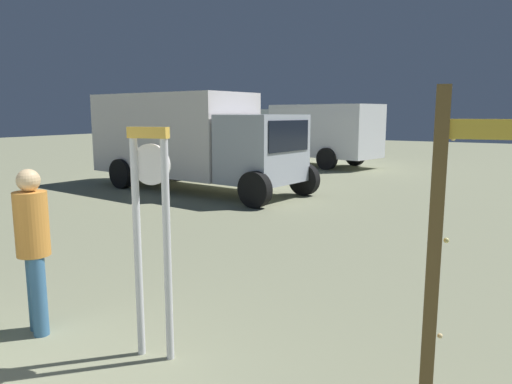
% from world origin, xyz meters
% --- Properties ---
extents(standing_clock, '(0.39, 0.17, 2.17)m').
position_xyz_m(standing_clock, '(0.54, 1.99, 1.30)').
color(standing_clock, silver).
rests_on(standing_clock, ground_plane).
extents(arrow_sign, '(0.96, 0.33, 2.48)m').
position_xyz_m(arrow_sign, '(3.21, 2.44, 1.65)').
color(arrow_sign, brown).
rests_on(arrow_sign, ground_plane).
extents(person_near_clock, '(0.33, 0.33, 1.73)m').
position_xyz_m(person_near_clock, '(-0.87, 1.77, 0.97)').
color(person_near_clock, teal).
rests_on(person_near_clock, ground_plane).
extents(box_truck_near, '(7.32, 3.32, 2.87)m').
position_xyz_m(box_truck_near, '(-5.45, 10.33, 1.57)').
color(box_truck_near, white).
rests_on(box_truck_near, ground_plane).
extents(box_truck_far, '(6.98, 3.77, 2.65)m').
position_xyz_m(box_truck_far, '(-5.03, 18.58, 1.50)').
color(box_truck_far, white).
rests_on(box_truck_far, ground_plane).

